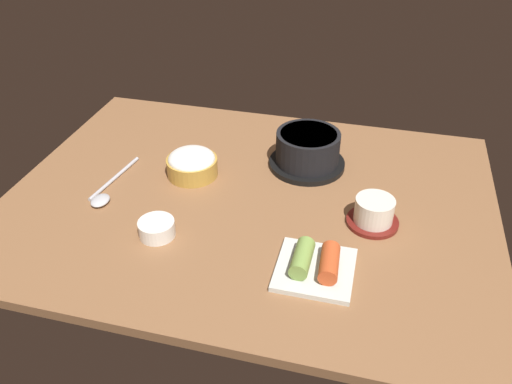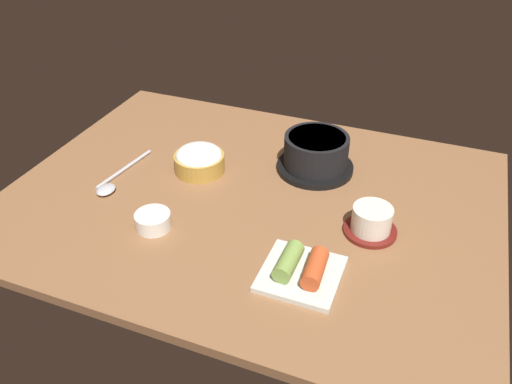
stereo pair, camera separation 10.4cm
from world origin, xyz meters
The scene contains 7 objects.
dining_table centered at (0.00, 0.00, 1.00)cm, with size 100.00×76.00×2.00cm, color brown.
stone_pot centered at (9.51, 15.09, 6.16)cm, with size 17.10×17.10×8.36cm.
rice_bowl centered at (-14.34, 5.27, 4.91)cm, with size 11.17×11.17×5.96cm.
tea_cup_with_saucer centered at (25.44, -2.55, 4.69)cm, with size 10.12×10.12×5.63cm.
kimchi_plate centered at (16.76, -18.63, 3.54)cm, with size 13.34×13.34×4.26cm.
side_bowl_near centered at (-13.57, -16.16, 3.69)cm, with size 6.86×6.86×3.14cm.
spoon centered at (-29.31, -6.58, 2.61)cm, with size 4.71×19.93×1.35cm.
Camera 1 is at (23.24, -84.87, 64.93)cm, focal length 36.49 mm.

